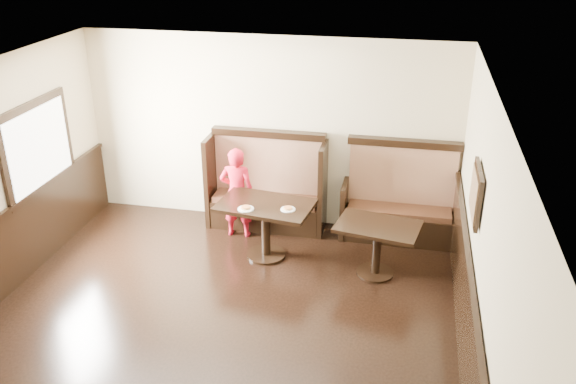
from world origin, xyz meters
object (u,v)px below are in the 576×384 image
(table_main, at_px, (266,216))
(table_neighbor, at_px, (377,237))
(child, at_px, (237,193))
(booth_main, at_px, (267,192))
(booth_neighbor, at_px, (400,207))

(table_main, distance_m, table_neighbor, 1.52)
(table_main, bearing_deg, child, 144.77)
(table_neighbor, bearing_deg, booth_main, 157.59)
(booth_main, height_order, table_neighbor, booth_main)
(booth_neighbor, relative_size, table_main, 1.23)
(booth_neighbor, bearing_deg, booth_main, 179.95)
(booth_neighbor, height_order, table_main, booth_neighbor)
(child, bearing_deg, table_neighbor, 158.81)
(table_main, relative_size, table_neighbor, 1.18)
(booth_main, relative_size, booth_neighbor, 1.06)
(table_neighbor, xyz_separation_m, child, (-2.04, 0.67, 0.14))
(booth_main, distance_m, table_neighbor, 2.03)
(booth_main, xyz_separation_m, booth_neighbor, (1.95, -0.00, -0.05))
(booth_neighbor, xyz_separation_m, table_main, (-1.75, -0.93, 0.13))
(table_main, bearing_deg, booth_neighbor, 35.83)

